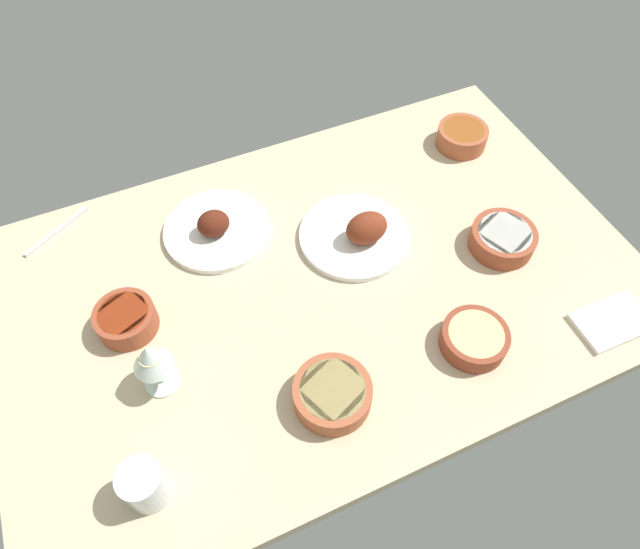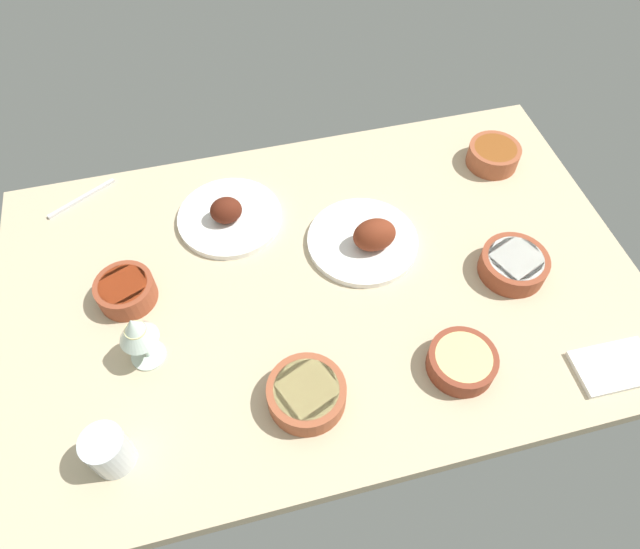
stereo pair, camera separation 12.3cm
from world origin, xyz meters
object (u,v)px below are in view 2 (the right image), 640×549
Objects in this scene: bowl_cream at (514,264)px; folded_napkin at (614,367)px; plate_far_side at (229,216)px; bowl_potatoes at (462,361)px; water_tumbler at (108,451)px; plate_center_main at (366,239)px; bowl_soup at (493,155)px; bowl_sauce at (126,290)px; bowl_pasta at (307,394)px; wine_glass at (136,332)px; fork_loose at (82,198)px.

folded_napkin is (9.57, -26.92, -2.13)cm from bowl_cream.
folded_napkin is at bearing -40.01° from plate_far_side.
plate_far_side is at bearing 127.91° from bowl_potatoes.
bowl_potatoes is 1.48× the size of water_tumbler.
bowl_soup is at bearing 24.71° from plate_center_main.
bowl_sauce is (-53.94, -1.40, 0.66)cm from plate_center_main.
plate_center_main is at bearing 31.83° from water_tumbler.
folded_napkin is at bearing -14.61° from bowl_potatoes.
bowl_soup is (61.40, 51.62, 0.13)cm from bowl_pasta.
plate_center_main is 1.83× the size of wine_glass.
plate_center_main is 1.96× the size of bowl_soup.
plate_center_main is 1.70× the size of bowl_pasta.
plate_far_side is at bearing 152.58° from plate_center_main.
plate_center_main is 53.96cm from bowl_sauce.
bowl_potatoes is at bearing 165.39° from folded_napkin.
water_tumbler reaches higher than plate_far_side.
bowl_cream is (20.07, 19.19, 0.23)cm from bowl_potatoes.
fork_loose is at bearing 144.58° from folded_napkin.
water_tumbler is 0.51× the size of fork_loose.
bowl_sauce is at bearing 83.06° from water_tumbler.
plate_center_main is 68.50cm from water_tumbler.
plate_far_side is 62.76cm from bowl_potatoes.
bowl_soup is at bearing 60.02° from bowl_potatoes.
fork_loose is at bearing 155.47° from plate_far_side.
wine_glass reaches higher than fork_loose.
bowl_cream is (58.62, -30.32, 1.07)cm from plate_far_side.
water_tumbler is (-36.17, -2.62, 1.82)cm from bowl_pasta.
folded_napkin is (38.82, -42.00, -1.68)cm from plate_center_main.
fork_loose is at bearing 94.68° from water_tumbler.
water_tumbler is (-58.17, -36.11, 2.31)cm from plate_center_main.
bowl_pasta is at bearing -81.39° from plate_far_side.
bowl_pasta is 45.27cm from bowl_sauce.
plate_far_side is 39.25cm from wine_glass.
fork_loose is (-63.65, 30.88, -1.88)cm from plate_center_main.
plate_center_main reaches higher than bowl_pasta.
bowl_soup is (39.40, 18.13, 0.61)cm from plate_center_main.
bowl_cream is 0.93× the size of folded_napkin.
fork_loose is at bearing 154.12° from plate_center_main.
bowl_potatoes is at bearing -52.09° from plate_far_side.
plate_center_main is 1.73× the size of bowl_cream.
plate_far_side is 1.90× the size of bowl_soup.
bowl_pasta is (7.38, -48.73, 1.10)cm from plate_far_side.
plate_center_main is at bearing 56.69° from bowl_pasta.
plate_far_side is 49.30cm from bowl_pasta.
bowl_potatoes is 27.77cm from bowl_cream.
bowl_soup is (30.23, 52.40, 0.39)cm from bowl_potatoes.
bowl_pasta is at bearing -30.40° from wine_glass.
fork_loose is (-12.85, 47.48, -9.53)cm from wine_glass.
plate_center_main is 40.07cm from bowl_pasta.
water_tumbler is at bearing -110.69° from wine_glass.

